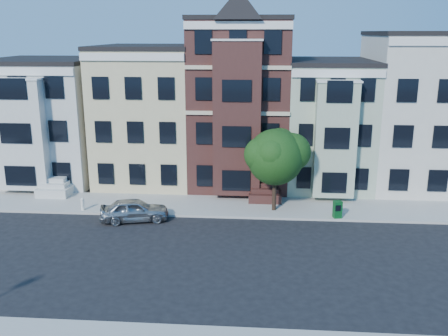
# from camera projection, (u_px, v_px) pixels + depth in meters

# --- Properties ---
(ground) EXTENTS (120.00, 120.00, 0.00)m
(ground) POSITION_uv_depth(u_px,v_px,m) (227.00, 261.00, 25.27)
(ground) COLOR black
(far_sidewalk) EXTENTS (60.00, 4.00, 0.15)m
(far_sidewalk) POSITION_uv_depth(u_px,v_px,m) (235.00, 207.00, 32.95)
(far_sidewalk) COLOR #9E9B93
(far_sidewalk) RESTS_ON ground
(house_white) EXTENTS (8.00, 9.00, 9.00)m
(house_white) POSITION_uv_depth(u_px,v_px,m) (49.00, 121.00, 39.13)
(house_white) COLOR beige
(house_white) RESTS_ON ground
(house_yellow) EXTENTS (7.00, 9.00, 10.00)m
(house_yellow) POSITION_uv_depth(u_px,v_px,m) (150.00, 116.00, 38.41)
(house_yellow) COLOR beige
(house_yellow) RESTS_ON ground
(house_brown) EXTENTS (7.00, 9.00, 12.00)m
(house_brown) POSITION_uv_depth(u_px,v_px,m) (240.00, 104.00, 37.63)
(house_brown) COLOR #3D1E1A
(house_brown) RESTS_ON ground
(house_green) EXTENTS (6.00, 9.00, 9.00)m
(house_green) POSITION_uv_depth(u_px,v_px,m) (326.00, 124.00, 37.55)
(house_green) COLOR #A4B497
(house_green) RESTS_ON ground
(house_cream) EXTENTS (8.00, 9.00, 11.00)m
(house_cream) POSITION_uv_depth(u_px,v_px,m) (423.00, 112.00, 36.78)
(house_cream) COLOR beige
(house_cream) RESTS_ON ground
(street_tree) EXTENTS (6.95, 6.95, 6.53)m
(street_tree) POSITION_uv_depth(u_px,v_px,m) (275.00, 161.00, 31.30)
(street_tree) COLOR #235119
(street_tree) RESTS_ON far_sidewalk
(parked_car) EXTENTS (4.41, 2.57, 1.41)m
(parked_car) POSITION_uv_depth(u_px,v_px,m) (134.00, 210.00, 30.53)
(parked_car) COLOR #9A9DA1
(parked_car) RESTS_ON ground
(newspaper_box) EXTENTS (0.57, 0.53, 1.07)m
(newspaper_box) POSITION_uv_depth(u_px,v_px,m) (337.00, 209.00, 30.68)
(newspaper_box) COLOR #0C521E
(newspaper_box) RESTS_ON far_sidewalk
(fire_hydrant) EXTENTS (0.27, 0.27, 0.66)m
(fire_hydrant) POSITION_uv_depth(u_px,v_px,m) (83.00, 205.00, 32.03)
(fire_hydrant) COLOR silver
(fire_hydrant) RESTS_ON far_sidewalk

